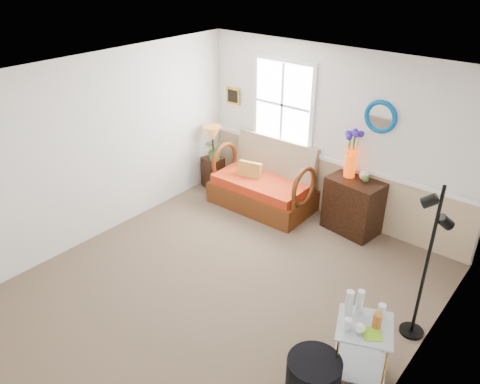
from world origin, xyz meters
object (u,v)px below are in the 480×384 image
Objects in this scene: lamp_stand at (213,172)px; side_table at (361,351)px; floor_lamp at (426,265)px; loveseat at (263,177)px; ottoman at (313,376)px; cabinet at (353,206)px.

lamp_stand is 4.45m from side_table.
lamp_stand is at bearing 145.90° from floor_lamp.
loveseat reaches higher than ottoman.
side_table is 1.25× the size of ottoman.
loveseat is 2.49× the size of side_table.
ottoman is (-0.24, -0.45, -0.13)m from side_table.
loveseat is 3.66m from ottoman.
loveseat is 1.12m from lamp_stand.
floor_lamp is at bearing -23.15° from loveseat.
loveseat is 2.94× the size of lamp_stand.
cabinet is (2.56, 0.26, 0.14)m from lamp_stand.
floor_lamp reaches higher than lamp_stand.
loveseat reaches higher than cabinet.
lamp_stand is at bearing 151.28° from side_table.
loveseat is at bearing 142.84° from side_table.
cabinet is 0.45× the size of floor_lamp.
side_table is 0.36× the size of floor_lamp.
lamp_stand is at bearing 144.67° from ottoman.
floor_lamp is 3.51× the size of ottoman.
floor_lamp is at bearing 78.09° from side_table.
loveseat is 3.27m from floor_lamp.
cabinet reaches higher than ottoman.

